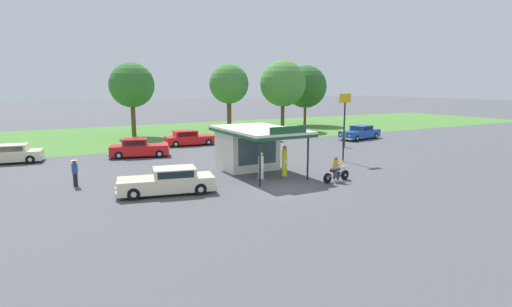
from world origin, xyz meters
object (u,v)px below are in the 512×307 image
(parked_car_back_row_centre, at_px, (257,135))
(bystander_strolling_foreground, at_px, (344,138))
(parked_car_back_row_left, at_px, (9,154))
(parked_car_back_row_right, at_px, (139,148))
(bystander_leaning_by_kiosk, at_px, (271,145))
(gas_pump_nearside, at_px, (261,167))
(roadside_pole_sign, at_px, (345,116))
(bystander_chatting_near_pumps, at_px, (75,172))
(parked_car_second_row_spare, at_px, (189,138))
(parked_car_back_row_centre_right, at_px, (360,133))
(featured_classic_sedan, at_px, (168,182))
(motorcycle_with_rider, at_px, (336,171))
(gas_pump_offside, at_px, (285,163))

(parked_car_back_row_centre, xyz_separation_m, bystander_strolling_foreground, (5.53, -7.48, 0.25))
(parked_car_back_row_left, bearing_deg, parked_car_back_row_centre, 2.95)
(parked_car_back_row_right, relative_size, bystander_leaning_by_kiosk, 3.14)
(parked_car_back_row_left, relative_size, bystander_strolling_foreground, 2.90)
(gas_pump_nearside, xyz_separation_m, roadside_pole_sign, (8.82, 2.36, 2.77))
(parked_car_back_row_left, height_order, bystander_chatting_near_pumps, bystander_chatting_near_pumps)
(parked_car_second_row_spare, relative_size, parked_car_back_row_left, 1.02)
(parked_car_back_row_left, relative_size, roadside_pole_sign, 0.96)
(parked_car_back_row_left, height_order, roadside_pole_sign, roadside_pole_sign)
(bystander_chatting_near_pumps, xyz_separation_m, bystander_leaning_by_kiosk, (15.92, 3.85, 0.02))
(parked_car_second_row_spare, distance_m, roadside_pole_sign, 16.50)
(parked_car_back_row_centre_right, height_order, bystander_leaning_by_kiosk, bystander_leaning_by_kiosk)
(featured_classic_sedan, distance_m, parked_car_back_row_centre_right, 28.38)
(bystander_leaning_by_kiosk, bearing_deg, bystander_strolling_foreground, 2.29)
(motorcycle_with_rider, distance_m, roadside_pole_sign, 7.59)
(parked_car_back_row_right, bearing_deg, gas_pump_offside, -61.88)
(parked_car_back_row_centre, xyz_separation_m, bystander_chatting_near_pumps, (-18.89, -11.67, 0.18))
(gas_pump_offside, distance_m, motorcycle_with_rider, 3.40)
(gas_pump_nearside, relative_size, roadside_pole_sign, 0.34)
(parked_car_back_row_centre_right, bearing_deg, gas_pump_offside, -146.13)
(featured_classic_sedan, distance_m, parked_car_back_row_centre, 21.54)
(featured_classic_sedan, height_order, parked_car_back_row_centre_right, parked_car_back_row_centre_right)
(parked_car_back_row_centre_right, bearing_deg, featured_classic_sedan, -154.57)
(parked_car_back_row_centre_right, bearing_deg, bystander_chatting_near_pumps, -165.20)
(featured_classic_sedan, xyz_separation_m, parked_car_back_row_left, (-8.11, 14.75, -0.01))
(featured_classic_sedan, relative_size, parked_car_back_row_left, 1.10)
(featured_classic_sedan, xyz_separation_m, parked_car_back_row_centre, (14.51, 15.92, 0.01))
(parked_car_second_row_spare, xyz_separation_m, bystander_strolling_foreground, (12.72, -8.55, 0.25))
(gas_pump_offside, bearing_deg, bystander_leaning_by_kiosk, 65.17)
(featured_classic_sedan, xyz_separation_m, bystander_strolling_foreground, (20.04, 8.44, 0.26))
(featured_classic_sedan, relative_size, bystander_strolling_foreground, 3.20)
(gas_pump_nearside, xyz_separation_m, bystander_chatting_near_pumps, (-10.53, 3.94, 0.03))
(featured_classic_sedan, distance_m, bystander_leaning_by_kiosk, 14.11)
(gas_pump_offside, xyz_separation_m, parked_car_second_row_spare, (-0.63, 16.68, -0.27))
(bystander_leaning_by_kiosk, bearing_deg, featured_classic_sedan, -144.94)
(gas_pump_nearside, height_order, parked_car_back_row_centre_right, gas_pump_nearside)
(gas_pump_nearside, relative_size, parked_car_back_row_right, 0.35)
(gas_pump_offside, relative_size, parked_car_back_row_centre_right, 0.36)
(gas_pump_offside, distance_m, parked_car_back_row_right, 14.03)
(bystander_strolling_foreground, height_order, bystander_leaning_by_kiosk, bystander_strolling_foreground)
(parked_car_back_row_right, bearing_deg, parked_car_back_row_left, 167.68)
(parked_car_back_row_centre_right, bearing_deg, roadside_pole_sign, -138.24)
(parked_car_back_row_right, xyz_separation_m, roadside_pole_sign, (13.64, -10.02, 2.89))
(bystander_chatting_near_pumps, distance_m, bystander_leaning_by_kiosk, 16.38)
(featured_classic_sedan, bearing_deg, parked_car_second_row_spare, 66.71)
(gas_pump_offside, height_order, parked_car_second_row_spare, gas_pump_offside)
(gas_pump_nearside, distance_m, bystander_leaning_by_kiosk, 9.47)
(roadside_pole_sign, bearing_deg, parked_car_back_row_left, 152.38)
(gas_pump_offside, xyz_separation_m, bystander_leaning_by_kiosk, (3.60, 7.79, -0.08))
(bystander_leaning_by_kiosk, bearing_deg, parked_car_back_row_right, 155.83)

